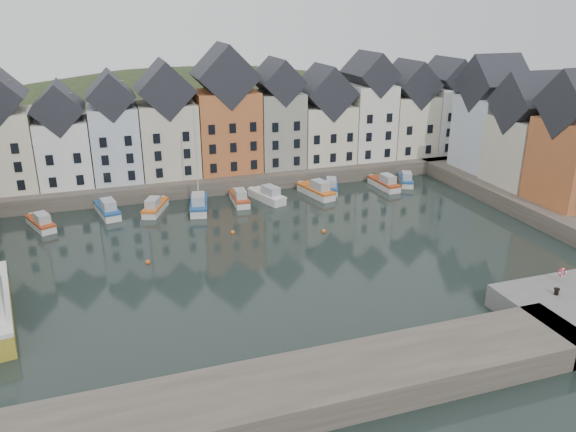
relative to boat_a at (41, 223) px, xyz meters
name	(u,v)px	position (x,y,z in m)	size (l,w,h in m)	color
ground	(288,257)	(24.86, -16.77, -0.66)	(260.00, 260.00, 0.00)	black
far_quay	(225,172)	(24.86, 13.23, 0.34)	(90.00, 16.00, 2.00)	#494238
right_quay	(555,201)	(61.86, -13.77, 0.34)	(14.00, 54.00, 2.00)	#494238
near_wall	(250,402)	(14.86, -38.77, 0.34)	(50.00, 6.00, 2.00)	#494238
hillside	(201,228)	(24.87, 39.23, -18.62)	(153.60, 70.40, 64.00)	#223118
far_terrace	(247,121)	(28.07, 11.23, 8.22)	(72.37, 8.16, 17.78)	#EFE7C8
right_terrace	(530,133)	(60.86, -8.70, 8.26)	(8.30, 24.25, 16.36)	silver
mooring_buoys	(238,241)	(20.86, -11.44, -0.51)	(20.50, 5.50, 0.50)	orange
boat_a	(41,223)	(0.00, 0.00, 0.00)	(3.81, 6.00, 2.21)	silver
boat_b	(108,210)	(7.53, 2.04, 0.07)	(3.22, 6.66, 2.46)	silver
boat_c	(155,207)	(13.20, 1.25, 0.02)	(4.03, 6.22, 2.29)	silver
boat_d	(199,204)	(18.59, 0.24, 0.19)	(3.41, 7.14, 13.12)	silver
boat_e	(240,198)	(24.16, 1.27, 0.02)	(2.11, 5.97, 2.26)	silver
boat_f	(267,196)	(27.91, 0.94, 0.07)	(3.96, 6.65, 2.44)	silver
boat_g	(317,191)	(34.89, 0.82, 0.10)	(3.55, 6.96, 2.56)	silver
boat_h	(331,186)	(37.61, 2.25, 0.01)	(3.79, 6.06, 2.23)	silver
boat_i	(385,183)	(45.36, 0.97, 0.05)	(2.34, 6.32, 2.38)	silver
boat_j	(406,180)	(49.26, 1.81, -0.03)	(3.78, 5.75, 2.12)	silver
mooring_bollard	(557,291)	(42.14, -35.09, 1.65)	(0.48, 0.48, 0.56)	black
life_ring_post	(562,273)	(44.24, -33.32, 2.20)	(0.80, 0.17, 1.30)	gray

